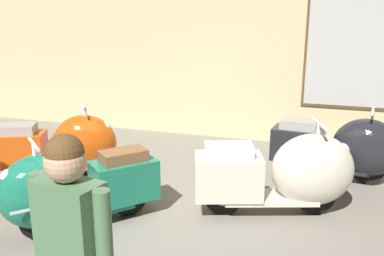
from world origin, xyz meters
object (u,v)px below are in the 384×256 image
scooter_0 (65,146)px  visitor_1 (73,256)px  scooter_2 (287,173)px  scooter_3 (344,148)px  scooter_1 (69,189)px

scooter_0 → visitor_1: bearing=-77.8°
scooter_2 → scooter_3: (0.60, 1.18, -0.03)m
scooter_1 → scooter_2: size_ratio=0.84×
scooter_0 → scooter_1: scooter_0 is taller
scooter_1 → scooter_2: bearing=158.1°
scooter_0 → scooter_1: 1.43m
scooter_2 → visitor_1: 2.79m
scooter_0 → scooter_3: 3.58m
scooter_3 → scooter_2: bearing=-110.6°
scooter_1 → visitor_1: bearing=76.7°
scooter_1 → scooter_2: 2.23m
scooter_1 → scooter_3: bearing=171.5°
scooter_0 → scooter_3: scooter_3 is taller
scooter_1 → scooter_2: scooter_2 is taller
scooter_2 → scooter_3: scooter_2 is taller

